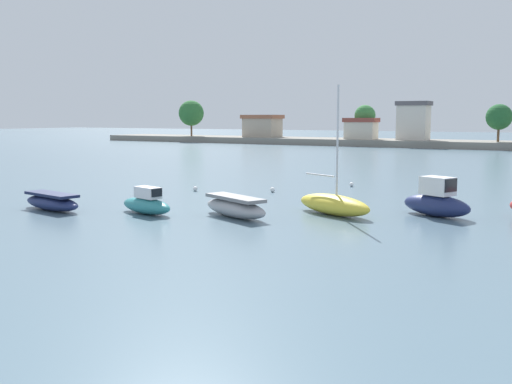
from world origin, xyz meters
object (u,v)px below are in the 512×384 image
mooring_buoy_1 (273,190)px  mooring_buoy_2 (195,189)px  moored_boat_4 (235,207)px  mooring_buoy_0 (352,185)px  moored_boat_2 (52,202)px  moored_boat_5 (334,204)px  moored_boat_3 (147,204)px  moored_boat_6 (436,202)px

mooring_buoy_1 → mooring_buoy_2: size_ratio=0.99×
moored_boat_4 → mooring_buoy_0: (0.15, 14.67, -0.33)m
mooring_buoy_1 → mooring_buoy_2: mooring_buoy_2 is taller
moored_boat_2 → mooring_buoy_2: (1.62, 10.17, -0.27)m
moored_boat_5 → mooring_buoy_1: size_ratio=20.19×
moored_boat_2 → mooring_buoy_2: moored_boat_2 is taller
moored_boat_3 → moored_boat_6: bearing=41.7°
moored_boat_4 → mooring_buoy_2: bearing=159.7°
moored_boat_4 → moored_boat_5: moored_boat_5 is taller
moored_boat_4 → moored_boat_6: bearing=55.1°
mooring_buoy_1 → moored_boat_5: bearing=-42.3°
moored_boat_2 → moored_boat_4: bearing=27.8°
moored_boat_3 → moored_boat_5: moored_boat_5 is taller
mooring_buoy_2 → mooring_buoy_1: bearing=24.4°
moored_boat_6 → moored_boat_5: bearing=-130.7°
moored_boat_2 → moored_boat_3: 5.21m
mooring_buoy_0 → moored_boat_6: bearing=-49.7°
moored_boat_6 → moored_boat_2: bearing=-131.3°
moored_boat_6 → mooring_buoy_0: moored_boat_6 is taller
moored_boat_4 → mooring_buoy_0: bearing=112.4°
mooring_buoy_2 → moored_boat_2: bearing=-99.0°
moored_boat_4 → mooring_buoy_0: 14.67m
moored_boat_5 → mooring_buoy_2: bearing=-175.5°
moored_boat_6 → mooring_buoy_2: size_ratio=12.60×
moored_boat_6 → mooring_buoy_1: (-11.30, 4.12, -0.56)m
moored_boat_4 → mooring_buoy_2: 10.52m
moored_boat_3 → moored_boat_4: moored_boat_3 is taller
mooring_buoy_0 → mooring_buoy_1: (-3.24, -5.39, 0.00)m
mooring_buoy_0 → mooring_buoy_2: size_ratio=0.97×
moored_boat_4 → moored_boat_5: 4.85m
moored_boat_3 → mooring_buoy_0: moored_boat_3 is taller
moored_boat_2 → moored_boat_6: (17.49, 8.13, 0.29)m
moored_boat_3 → mooring_buoy_1: 10.73m
mooring_buoy_0 → mooring_buoy_1: bearing=-121.0°
mooring_buoy_1 → moored_boat_4: bearing=-71.6°
moored_boat_6 → mooring_buoy_0: (-8.06, 9.50, -0.56)m
moored_boat_5 → mooring_buoy_2: moored_boat_5 is taller
moored_boat_4 → mooring_buoy_1: (-3.09, 9.28, -0.33)m
moored_boat_5 → moored_boat_6: bearing=49.9°
mooring_buoy_0 → mooring_buoy_2: mooring_buoy_2 is taller
moored_boat_4 → mooring_buoy_2: moored_boat_4 is taller
moored_boat_2 → moored_boat_4: (9.27, 2.97, 0.06)m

